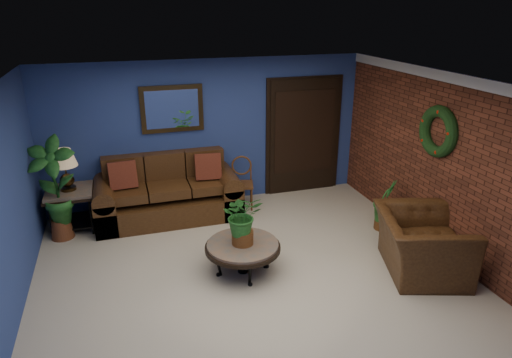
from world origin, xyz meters
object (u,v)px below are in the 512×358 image
object	(u,v)px
armchair	(421,244)
side_chair	(242,179)
coffee_table	(243,247)
sofa	(168,196)
end_table	(70,199)
table_lamp	(65,165)

from	to	relation	value
armchair	side_chair	bearing A→B (deg)	49.87
coffee_table	side_chair	distance (m)	2.13
sofa	end_table	bearing A→B (deg)	-178.56
end_table	side_chair	bearing A→B (deg)	1.31
end_table	armchair	bearing A→B (deg)	-30.76
end_table	table_lamp	world-z (taller)	table_lamp
sofa	side_chair	xyz separation A→B (m)	(1.28, 0.03, 0.16)
armchair	coffee_table	bearing A→B (deg)	91.79
coffee_table	table_lamp	world-z (taller)	table_lamp
table_lamp	side_chair	world-z (taller)	table_lamp
sofa	coffee_table	world-z (taller)	sofa
table_lamp	coffee_table	bearing A→B (deg)	-42.01
side_chair	armchair	distance (m)	3.19
table_lamp	side_chair	size ratio (longest dim) A/B	0.71
side_chair	end_table	bearing A→B (deg)	-164.36
coffee_table	table_lamp	bearing A→B (deg)	137.99
sofa	side_chair	size ratio (longest dim) A/B	2.63
coffee_table	side_chair	bearing A→B (deg)	74.70
end_table	armchair	distance (m)	5.18
sofa	coffee_table	size ratio (longest dim) A/B	2.35
side_chair	armchair	bearing A→B (deg)	-43.94
side_chair	armchair	xyz separation A→B (m)	(1.68, -2.71, -0.10)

